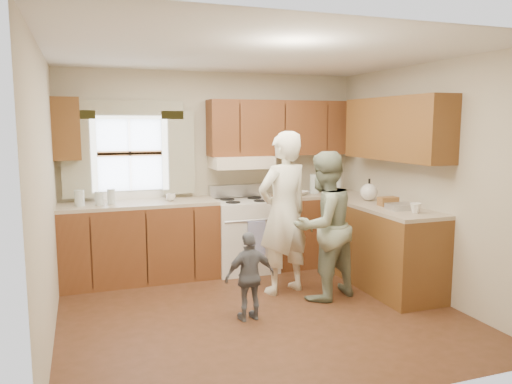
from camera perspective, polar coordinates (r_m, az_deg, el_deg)
name	(u,v)px	position (r m, az deg, el deg)	size (l,w,h in m)	color
room	(260,188)	(4.78, 0.46, 0.51)	(3.80, 3.80, 3.80)	#442915
kitchen_fixtures	(278,208)	(6.05, 2.48, -1.87)	(3.80, 2.25, 2.15)	#4C2510
stove	(244,234)	(6.35, -1.40, -4.82)	(0.76, 0.67, 1.07)	silver
woman_left	(283,213)	(5.45, 3.16, -2.41)	(0.65, 0.43, 1.78)	white
woman_right	(323,226)	(5.32, 7.71, -3.85)	(0.77, 0.60, 1.57)	#253B27
child	(250,276)	(4.78, -0.70, -9.61)	(0.50, 0.21, 0.85)	slate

